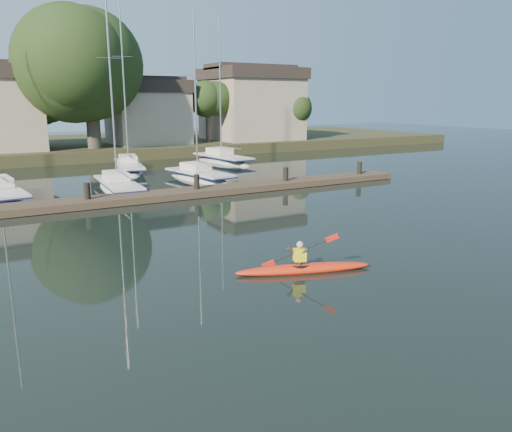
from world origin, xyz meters
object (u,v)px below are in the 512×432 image
sailboat_7 (223,165)px  kayak (303,267)px  sailboat_3 (199,182)px  sailboat_6 (129,172)px  dock (145,197)px  sailboat_1 (1,201)px  sailboat_2 (119,193)px

sailboat_7 → kayak: bearing=-117.7°
sailboat_3 → sailboat_6: sailboat_6 is taller
dock → sailboat_1: size_ratio=2.61×
kayak → sailboat_2: size_ratio=0.33×
sailboat_1 → sailboat_6: sailboat_6 is taller
kayak → dock: kayak is taller
dock → sailboat_2: size_ratio=2.59×
sailboat_1 → sailboat_6: 12.20m
kayak → sailboat_3: bearing=94.6°
dock → sailboat_7: sailboat_7 is taller
sailboat_1 → sailboat_6: bearing=33.4°
sailboat_3 → sailboat_6: bearing=101.8°
sailboat_3 → sailboat_7: (5.63, 7.89, -0.02)m
sailboat_1 → sailboat_2: sailboat_2 is taller
sailboat_2 → sailboat_3: size_ratio=1.10×
sailboat_6 → sailboat_7: (8.41, 0.69, -0.03)m
sailboat_1 → sailboat_7: sailboat_7 is taller
kayak → sailboat_1: (-7.48, 18.30, -0.35)m
dock → sailboat_3: sailboat_3 is taller
sailboat_7 → sailboat_3: bearing=-132.2°
sailboat_1 → sailboat_3: 12.18m
sailboat_1 → sailboat_3: (12.16, 0.60, -0.00)m
sailboat_2 → sailboat_7: (11.48, 9.19, -0.03)m
sailboat_2 → sailboat_7: 14.71m
dock → sailboat_7: size_ratio=2.57×
sailboat_1 → sailboat_6: size_ratio=0.90×
sailboat_6 → sailboat_1: bearing=-128.8°
dock → sailboat_1: bearing=145.5°
dock → sailboat_2: sailboat_2 is taller
sailboat_2 → sailboat_6: bearing=73.0°
kayak → sailboat_2: (-1.17, 17.60, -0.33)m
kayak → dock: bearing=111.6°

